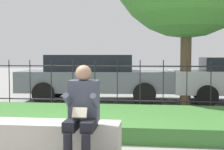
# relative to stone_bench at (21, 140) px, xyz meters

# --- Properties ---
(stone_bench) EXTENTS (2.82, 0.50, 0.50)m
(stone_bench) POSITION_rel_stone_bench_xyz_m (0.00, 0.00, 0.00)
(stone_bench) COLOR #B7B2A3
(stone_bench) RESTS_ON ground_plane
(person_seated_reader) EXTENTS (0.42, 0.73, 1.30)m
(person_seated_reader) POSITION_rel_stone_bench_xyz_m (0.96, -0.29, 0.50)
(person_seated_reader) COLOR black
(person_seated_reader) RESTS_ON ground_plane
(grass_berm) EXTENTS (9.62, 2.39, 0.28)m
(grass_berm) POSITION_rel_stone_bench_xyz_m (0.38, 1.89, -0.08)
(grass_berm) COLOR #3D7533
(grass_berm) RESTS_ON ground_plane
(iron_fence) EXTENTS (7.62, 0.03, 1.31)m
(iron_fence) POSITION_rel_stone_bench_xyz_m (0.38, 3.82, 0.46)
(iron_fence) COLOR #232326
(iron_fence) RESTS_ON ground_plane
(car_parked_center) EXTENTS (4.82, 2.26, 1.44)m
(car_parked_center) POSITION_rel_stone_bench_xyz_m (0.08, 5.50, 0.55)
(car_parked_center) COLOR slate
(car_parked_center) RESTS_ON ground_plane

